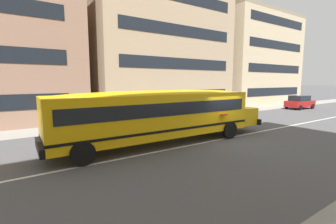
% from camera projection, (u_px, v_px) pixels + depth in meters
% --- Properties ---
extents(ground_plane, '(400.00, 400.00, 0.00)m').
position_uv_depth(ground_plane, '(223.00, 139.00, 13.65)').
color(ground_plane, '#4C4C4F').
extents(sidewalk_far, '(120.00, 3.00, 0.01)m').
position_uv_depth(sidewalk_far, '(152.00, 120.00, 20.47)').
color(sidewalk_far, gray).
rests_on(sidewalk_far, ground_plane).
extents(lane_centreline, '(110.00, 0.16, 0.01)m').
position_uv_depth(lane_centreline, '(223.00, 139.00, 13.65)').
color(lane_centreline, silver).
rests_on(lane_centreline, ground_plane).
extents(school_bus, '(12.94, 3.20, 2.88)m').
position_uv_depth(school_bus, '(161.00, 112.00, 12.54)').
color(school_bus, yellow).
rests_on(school_bus, ground_plane).
extents(parked_car_red_beside_sign, '(3.99, 2.06, 1.64)m').
position_uv_depth(parked_car_red_beside_sign, '(300.00, 102.00, 28.53)').
color(parked_car_red_beside_sign, maroon).
rests_on(parked_car_red_beside_sign, ground_plane).
extents(apartment_block_far_centre, '(15.59, 9.42, 19.70)m').
position_uv_depth(apartment_block_far_centre, '(156.00, 24.00, 26.62)').
color(apartment_block_far_centre, tan).
rests_on(apartment_block_far_centre, ground_plane).
extents(apartment_block_far_right, '(14.36, 12.79, 13.30)m').
position_uv_depth(apartment_block_far_right, '(240.00, 61.00, 37.65)').
color(apartment_block_far_right, '#C6B28E').
rests_on(apartment_block_far_right, ground_plane).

